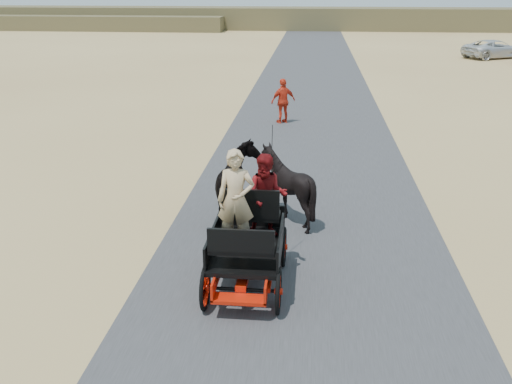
# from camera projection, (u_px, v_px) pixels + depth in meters

# --- Properties ---
(ground) EXTENTS (140.00, 140.00, 0.00)m
(ground) POSITION_uv_depth(u_px,v_px,m) (296.00, 373.00, 8.05)
(ground) COLOR tan
(road) EXTENTS (6.00, 140.00, 0.01)m
(road) POSITION_uv_depth(u_px,v_px,m) (296.00, 373.00, 8.05)
(road) COLOR #38383A
(road) RESTS_ON ground
(ridge_far) EXTENTS (140.00, 6.00, 2.40)m
(ridge_far) POSITION_uv_depth(u_px,v_px,m) (314.00, 18.00, 65.50)
(ridge_far) COLOR brown
(ridge_far) RESTS_ON ground
(ridge_near) EXTENTS (40.00, 4.00, 1.60)m
(ridge_near) POSITION_uv_depth(u_px,v_px,m) (49.00, 23.00, 64.68)
(ridge_near) COLOR brown
(ridge_near) RESTS_ON ground
(carriage) EXTENTS (1.30, 2.40, 0.72)m
(carriage) POSITION_uv_depth(u_px,v_px,m) (247.00, 266.00, 10.33)
(carriage) COLOR black
(carriage) RESTS_ON ground
(horse_left) EXTENTS (0.91, 2.01, 1.70)m
(horse_left) POSITION_uv_depth(u_px,v_px,m) (238.00, 184.00, 13.01)
(horse_left) COLOR black
(horse_left) RESTS_ON ground
(horse_right) EXTENTS (1.37, 1.54, 1.70)m
(horse_right) POSITION_uv_depth(u_px,v_px,m) (286.00, 186.00, 12.91)
(horse_right) COLOR black
(horse_right) RESTS_ON ground
(driver_man) EXTENTS (0.66, 0.43, 1.80)m
(driver_man) POSITION_uv_depth(u_px,v_px,m) (236.00, 200.00, 9.96)
(driver_man) COLOR tan
(driver_man) RESTS_ON carriage
(passenger_woman) EXTENTS (0.77, 0.60, 1.58)m
(passenger_woman) POSITION_uv_depth(u_px,v_px,m) (267.00, 196.00, 10.47)
(passenger_woman) COLOR #660C0F
(passenger_woman) RESTS_ON carriage
(pedestrian) EXTENTS (1.08, 0.87, 1.73)m
(pedestrian) POSITION_uv_depth(u_px,v_px,m) (283.00, 101.00, 22.01)
(pedestrian) COLOR red
(pedestrian) RESTS_ON ground
(car_d) EXTENTS (5.11, 4.05, 1.29)m
(car_d) POSITION_uv_depth(u_px,v_px,m) (494.00, 49.00, 40.92)
(car_d) COLOR silver
(car_d) RESTS_ON ground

